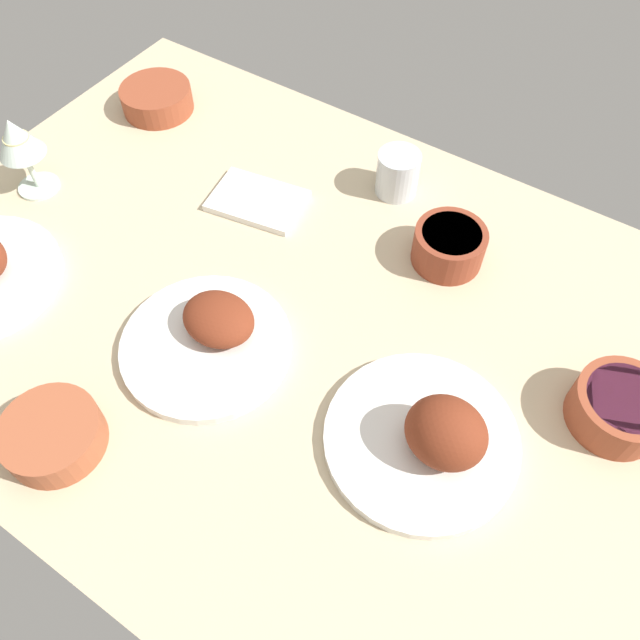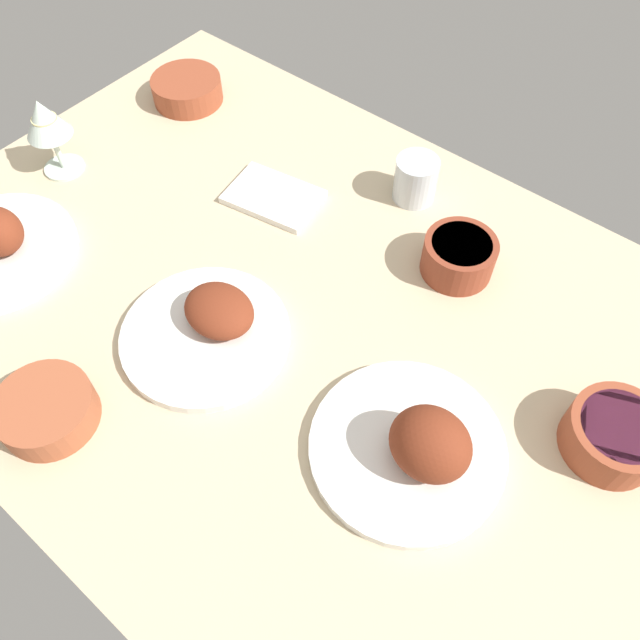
% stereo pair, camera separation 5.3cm
% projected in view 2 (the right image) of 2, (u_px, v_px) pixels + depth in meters
% --- Properties ---
extents(dining_table, '(1.40, 0.90, 0.04)m').
position_uv_depth(dining_table, '(320.00, 335.00, 0.93)').
color(dining_table, '#C6B28E').
rests_on(dining_table, ground).
extents(plate_near_viewer, '(0.25, 0.25, 0.10)m').
position_uv_depth(plate_near_viewer, '(417.00, 446.00, 0.78)').
color(plate_near_viewer, silver).
rests_on(plate_near_viewer, dining_table).
extents(plate_center_main, '(0.24, 0.24, 0.07)m').
position_uv_depth(plate_center_main, '(210.00, 327.00, 0.90)').
color(plate_center_main, silver).
rests_on(plate_center_main, dining_table).
extents(bowl_potatoes, '(0.11, 0.11, 0.06)m').
position_uv_depth(bowl_potatoes, '(459.00, 255.00, 0.96)').
color(bowl_potatoes, brown).
rests_on(bowl_potatoes, dining_table).
extents(bowl_onions, '(0.12, 0.12, 0.06)m').
position_uv_depth(bowl_onions, '(615.00, 435.00, 0.79)').
color(bowl_onions, brown).
rests_on(bowl_onions, dining_table).
extents(bowl_sauce, '(0.13, 0.13, 0.05)m').
position_uv_depth(bowl_sauce, '(187.00, 88.00, 1.21)').
color(bowl_sauce, brown).
rests_on(bowl_sauce, dining_table).
extents(bowl_soup, '(0.13, 0.13, 0.05)m').
position_uv_depth(bowl_soup, '(46.00, 409.00, 0.81)').
color(bowl_soup, '#A35133').
rests_on(bowl_soup, dining_table).
extents(wine_glass, '(0.08, 0.08, 0.14)m').
position_uv_depth(wine_glass, '(45.00, 122.00, 1.03)').
color(wine_glass, silver).
rests_on(wine_glass, dining_table).
extents(water_tumbler, '(0.07, 0.07, 0.08)m').
position_uv_depth(water_tumbler, '(416.00, 179.00, 1.04)').
color(water_tumbler, silver).
rests_on(water_tumbler, dining_table).
extents(folded_napkin, '(0.17, 0.13, 0.01)m').
position_uv_depth(folded_napkin, '(273.00, 197.00, 1.07)').
color(folded_napkin, white).
rests_on(folded_napkin, dining_table).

